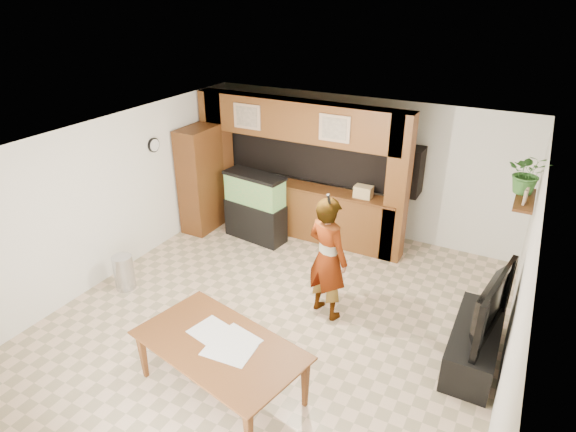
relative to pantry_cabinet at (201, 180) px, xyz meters
The scene contains 22 objects.
floor 3.43m from the pantry_cabinet, 34.42° to the right, with size 6.50×6.50×0.00m, color #D0B090.
ceiling 3.64m from the pantry_cabinet, 34.42° to the right, with size 6.50×6.50×0.00m, color white.
wall_back 3.05m from the pantry_cabinet, 27.41° to the left, with size 6.00×6.00×0.00m, color white.
wall_left 1.90m from the pantry_cabinet, 99.21° to the right, with size 6.50×6.50×0.00m, color white.
wall_right 6.00m from the pantry_cabinet, 17.98° to the right, with size 6.50×6.50×0.00m, color white.
partition 1.94m from the pantry_cabinet, 24.18° to the left, with size 4.20×0.99×2.60m.
wall_clock 1.26m from the pantry_cabinet, 107.35° to the right, with size 0.05×0.25×0.25m.
wall_shelf 5.59m from the pantry_cabinet, ahead, with size 0.25×0.90×0.04m, color brown.
pantry_cabinet is the anchor object (origin of this frame).
trash_can 2.44m from the pantry_cabinet, 85.33° to the right, with size 0.31×0.31×0.57m, color #B2B2B7.
aquarium 1.21m from the pantry_cabinet, ahead, with size 1.18×0.44×1.30m.
tv_stand 5.60m from the pantry_cabinet, 15.20° to the right, with size 0.56×1.52×0.51m, color black.
television 5.55m from the pantry_cabinet, 15.20° to the right, with size 1.36×0.18×0.78m, color black.
photo_frame 5.61m from the pantry_cabinet, ahead, with size 0.03×0.16×0.21m, color tan.
potted_plant 5.62m from the pantry_cabinet, ahead, with size 0.54×0.47×0.60m, color #366F2C.
person 3.56m from the pantry_cabinet, 23.41° to the right, with size 0.68×0.44×1.85m, color #998254.
microphone 3.78m from the pantry_cabinet, 25.39° to the right, with size 0.04×0.04×0.17m, color black.
dining_table 4.47m from the pantry_cabinet, 50.83° to the right, with size 1.99×1.11×0.70m, color brown.
newspaper_a 4.54m from the pantry_cabinet, 49.19° to the right, with size 0.54×0.40×0.01m, color silver.
newspaper_b 4.21m from the pantry_cabinet, 50.92° to the right, with size 0.57×0.41×0.01m, color silver.
newspaper_c 4.38m from the pantry_cabinet, 47.64° to the right, with size 0.50×0.36×0.01m, color silver.
counter_box 3.12m from the pantry_cabinet, 11.10° to the left, with size 0.31×0.21×0.21m, color tan.
Camera 1 is at (2.80, -4.97, 4.38)m, focal length 30.00 mm.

